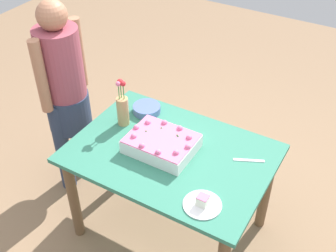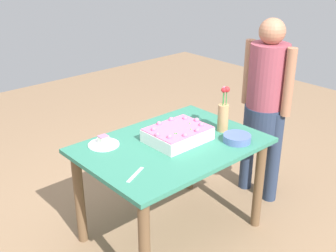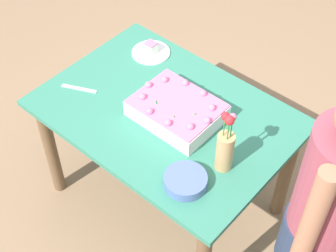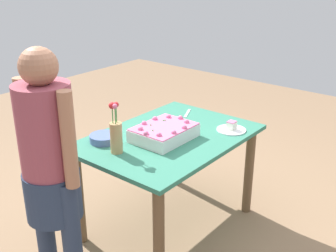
{
  "view_description": "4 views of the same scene",
  "coord_description": "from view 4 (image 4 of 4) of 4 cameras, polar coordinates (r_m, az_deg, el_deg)",
  "views": [
    {
      "loc": [
        0.96,
        -1.68,
        2.47
      ],
      "look_at": [
        -0.06,
        0.06,
        0.88
      ],
      "focal_mm": 45.0,
      "sensor_mm": 36.0,
      "label": 1
    },
    {
      "loc": [
        1.74,
        1.9,
        1.99
      ],
      "look_at": [
        0.03,
        -0.0,
        0.87
      ],
      "focal_mm": 45.0,
      "sensor_mm": 36.0,
      "label": 2
    },
    {
      "loc": [
        -1.17,
        1.33,
        2.55
      ],
      "look_at": [
        -0.08,
        0.07,
        0.75
      ],
      "focal_mm": 55.0,
      "sensor_mm": 36.0,
      "label": 3
    },
    {
      "loc": [
        -2.1,
        -1.69,
        1.89
      ],
      "look_at": [
        -0.0,
        0.01,
        0.81
      ],
      "focal_mm": 45.0,
      "sensor_mm": 36.0,
      "label": 4
    }
  ],
  "objects": [
    {
      "name": "cake_knife",
      "position": [
        3.36,
        2.64,
        1.75
      ],
      "size": [
        0.18,
        0.1,
        0.0
      ],
      "primitive_type": "cube",
      "rotation": [
        0.0,
        0.0,
        0.44
      ],
      "color": "silver",
      "rests_on": "dining_table"
    },
    {
      "name": "sheet_cake",
      "position": [
        2.87,
        -0.55,
        -0.85
      ],
      "size": [
        0.41,
        0.32,
        0.12
      ],
      "color": "white",
      "rests_on": "dining_table"
    },
    {
      "name": "person_standing",
      "position": [
        2.38,
        -15.73,
        -4.86
      ],
      "size": [
        0.31,
        0.45,
        1.49
      ],
      "color": "#28354F",
      "rests_on": "ground_plane"
    },
    {
      "name": "fruit_bowl",
      "position": [
        2.86,
        -8.69,
        -1.65
      ],
      "size": [
        0.19,
        0.19,
        0.05
      ],
      "primitive_type": "cylinder",
      "color": "#5067A1",
      "rests_on": "dining_table"
    },
    {
      "name": "ground_plane",
      "position": [
        3.29,
        0.1,
        -13.17
      ],
      "size": [
        8.0,
        8.0,
        0.0
      ],
      "primitive_type": "plane",
      "color": "#8D6D50"
    },
    {
      "name": "serving_plate_with_slice",
      "position": [
        3.05,
        8.58,
        -0.29
      ],
      "size": [
        0.21,
        0.21,
        0.07
      ],
      "color": "white",
      "rests_on": "dining_table"
    },
    {
      "name": "dining_table",
      "position": [
        2.99,
        0.11,
        -3.54
      ],
      "size": [
        1.23,
        0.87,
        0.74
      ],
      "color": "#327860",
      "rests_on": "ground_plane"
    },
    {
      "name": "flower_vase",
      "position": [
        2.66,
        -7.07,
        -1.1
      ],
      "size": [
        0.08,
        0.08,
        0.34
      ],
      "color": "tan",
      "rests_on": "dining_table"
    }
  ]
}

